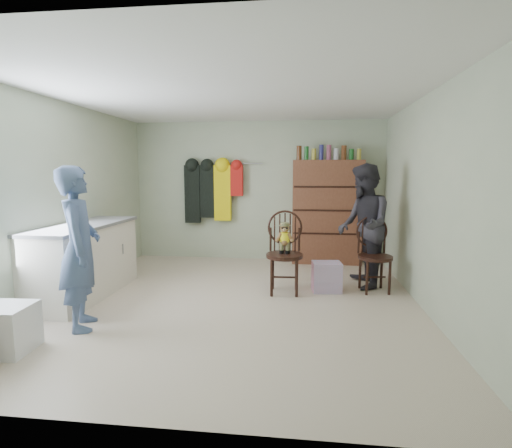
# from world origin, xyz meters

# --- Properties ---
(ground_plane) EXTENTS (5.00, 5.00, 0.00)m
(ground_plane) POSITION_xyz_m (0.00, 0.00, 0.00)
(ground_plane) COLOR beige
(ground_plane) RESTS_ON ground
(room_walls) EXTENTS (5.00, 5.00, 5.00)m
(room_walls) POSITION_xyz_m (0.00, 0.53, 1.58)
(room_walls) COLOR #B8C2A2
(room_walls) RESTS_ON ground
(counter) EXTENTS (0.64, 1.86, 0.94)m
(counter) POSITION_xyz_m (-1.95, 0.00, 0.47)
(counter) COLOR silver
(counter) RESTS_ON ground
(plastic_tub) EXTENTS (0.47, 0.45, 0.42)m
(plastic_tub) POSITION_xyz_m (-1.78, -1.62, 0.21)
(plastic_tub) COLOR white
(plastic_tub) RESTS_ON ground
(chair_front) EXTENTS (0.50, 0.50, 1.09)m
(chair_front) POSITION_xyz_m (0.60, 0.48, 0.62)
(chair_front) COLOR black
(chair_front) RESTS_ON ground
(chair_far) EXTENTS (0.51, 0.51, 1.01)m
(chair_far) POSITION_xyz_m (1.79, 0.69, 0.54)
(chair_far) COLOR black
(chair_far) RESTS_ON ground
(striped_bag) EXTENTS (0.41, 0.33, 0.40)m
(striped_bag) POSITION_xyz_m (1.16, 0.57, 0.20)
(striped_bag) COLOR pink
(striped_bag) RESTS_ON ground
(person_left) EXTENTS (0.60, 0.71, 1.66)m
(person_left) POSITION_xyz_m (-1.41, -1.00, 0.83)
(person_left) COLOR #45597F
(person_left) RESTS_ON ground
(person_right) EXTENTS (0.71, 0.88, 1.72)m
(person_right) POSITION_xyz_m (1.66, 0.85, 0.86)
(person_right) COLOR #2D2B33
(person_right) RESTS_ON ground
(dresser) EXTENTS (1.20, 0.39, 2.05)m
(dresser) POSITION_xyz_m (1.25, 2.30, 0.92)
(dresser) COLOR brown
(dresser) RESTS_ON ground
(coat_rack) EXTENTS (1.42, 0.12, 1.09)m
(coat_rack) POSITION_xyz_m (-0.83, 2.38, 1.25)
(coat_rack) COLOR #99999E
(coat_rack) RESTS_ON ground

